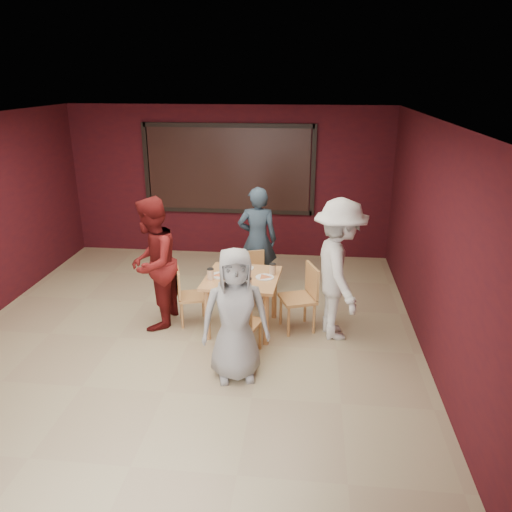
# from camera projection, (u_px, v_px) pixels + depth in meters

# --- Properties ---
(floor) EXTENTS (7.00, 7.00, 0.00)m
(floor) POSITION_uv_depth(u_px,v_px,m) (189.00, 341.00, 6.54)
(floor) COLOR tan
(floor) RESTS_ON ground
(window_blinds) EXTENTS (3.00, 0.02, 1.50)m
(window_blinds) POSITION_uv_depth(u_px,v_px,m) (228.00, 169.00, 9.20)
(window_blinds) COLOR black
(dining_table) EXTENTS (1.02, 1.02, 0.91)m
(dining_table) POSITION_uv_depth(u_px,v_px,m) (242.00, 283.00, 6.67)
(dining_table) COLOR #C2804F
(dining_table) RESTS_ON floor
(chair_front) EXTENTS (0.50, 0.50, 0.83)m
(chair_front) POSITION_uv_depth(u_px,v_px,m) (240.00, 322.00, 6.06)
(chair_front) COLOR tan
(chair_front) RESTS_ON floor
(chair_back) EXTENTS (0.49, 0.49, 0.79)m
(chair_back) POSITION_uv_depth(u_px,v_px,m) (253.00, 275.00, 7.54)
(chair_back) COLOR tan
(chair_back) RESTS_ON floor
(chair_left) EXTENTS (0.49, 0.49, 0.81)m
(chair_left) POSITION_uv_depth(u_px,v_px,m) (187.00, 293.00, 6.89)
(chair_left) COLOR tan
(chair_left) RESTS_ON floor
(chair_right) EXTENTS (0.57, 0.57, 0.91)m
(chair_right) POSITION_uv_depth(u_px,v_px,m) (303.00, 294.00, 6.72)
(chair_right) COLOR tan
(chair_right) RESTS_ON floor
(diner_front) EXTENTS (0.86, 0.66, 1.56)m
(diner_front) POSITION_uv_depth(u_px,v_px,m) (235.00, 315.00, 5.54)
(diner_front) COLOR #959595
(diner_front) RESTS_ON floor
(diner_back) EXTENTS (0.65, 0.46, 1.70)m
(diner_back) POSITION_uv_depth(u_px,v_px,m) (257.00, 240.00, 7.85)
(diner_back) COLOR #2D3F50
(diner_back) RESTS_ON floor
(diner_left) EXTENTS (0.71, 0.90, 1.81)m
(diner_left) POSITION_uv_depth(u_px,v_px,m) (152.00, 264.00, 6.70)
(diner_left) COLOR #601212
(diner_left) RESTS_ON floor
(diner_right) EXTENTS (0.92, 1.32, 1.87)m
(diner_right) POSITION_uv_depth(u_px,v_px,m) (339.00, 270.00, 6.40)
(diner_right) COLOR silver
(diner_right) RESTS_ON floor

